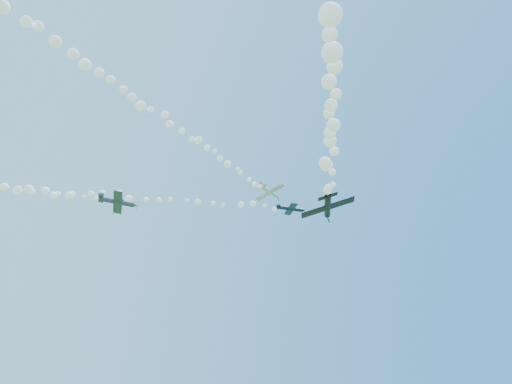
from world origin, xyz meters
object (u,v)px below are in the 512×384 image
plane_navy (291,209)px  plane_black (328,207)px  plane_white (270,192)px  plane_grey (118,202)px

plane_navy → plane_black: (-11.32, -24.13, -13.06)m
plane_white → plane_black: bearing=-128.2°
plane_navy → plane_grey: size_ratio=0.92×
plane_white → plane_grey: plane_white is taller
plane_black → plane_navy: bearing=14.0°
plane_grey → plane_black: plane_grey is taller
plane_black → plane_grey: bearing=77.9°
plane_navy → plane_grey: 35.64m
plane_navy → plane_black: plane_navy is taller
plane_grey → plane_navy: bearing=7.2°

